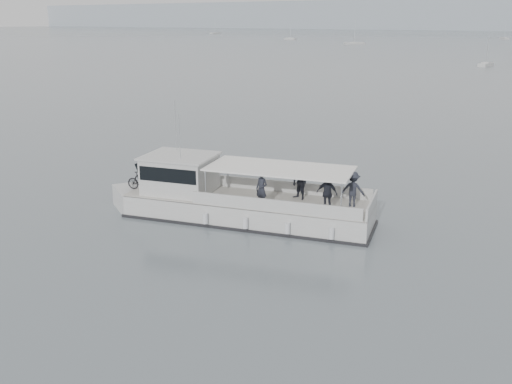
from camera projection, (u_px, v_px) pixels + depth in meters
The scene contains 3 objects.
ground at pixel (141, 215), 30.21m from camera, with size 1400.00×1400.00×0.00m, color slate.
tour_boat at pixel (225, 199), 29.63m from camera, with size 14.44×6.76×6.07m.
moored_fleet at pixel (464, 45), 218.04m from camera, with size 430.14×336.20×10.39m.
Camera 1 is at (21.07, -20.19, 9.98)m, focal length 40.00 mm.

